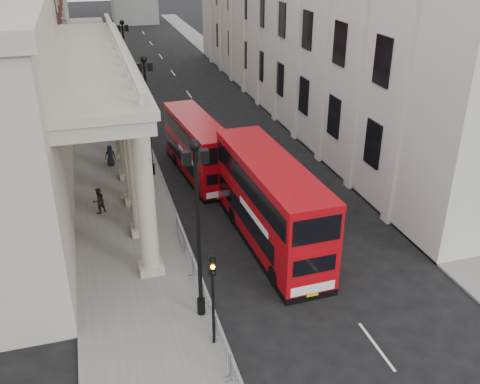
{
  "coord_description": "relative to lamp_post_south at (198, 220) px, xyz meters",
  "views": [
    {
      "loc": [
        -4.29,
        -14.96,
        15.61
      ],
      "look_at": [
        2.86,
        9.67,
        3.08
      ],
      "focal_mm": 40.0,
      "sensor_mm": 36.0,
      "label": 1
    }
  ],
  "objects": [
    {
      "name": "bus_near",
      "position": [
        5.01,
        5.18,
        -2.38
      ],
      "size": [
        3.14,
        11.33,
        4.85
      ],
      "rotation": [
        0.0,
        0.0,
        0.04
      ],
      "color": "#AA070F",
      "rests_on": "ground"
    },
    {
      "name": "pedestrian_c",
      "position": [
        -2.71,
        18.46,
        -4.02
      ],
      "size": [
        0.76,
        0.5,
        1.55
      ],
      "primitive_type": "imported",
      "rotation": [
        0.0,
        0.0,
        6.28
      ],
      "color": "black",
      "rests_on": "sidewalk_west"
    },
    {
      "name": "traffic_light",
      "position": [
        0.1,
        -2.02,
        -1.8
      ],
      "size": [
        0.28,
        0.33,
        4.3
      ],
      "color": "black",
      "rests_on": "sidewalk_west"
    },
    {
      "name": "ground",
      "position": [
        0.6,
        -4.0,
        -4.91
      ],
      "size": [
        260.0,
        260.0,
        0.0
      ],
      "primitive_type": "plane",
      "color": "black",
      "rests_on": "ground"
    },
    {
      "name": "lamp_post_mid",
      "position": [
        0.0,
        16.0,
        0.0
      ],
      "size": [
        1.05,
        0.44,
        8.32
      ],
      "color": "black",
      "rests_on": "sidewalk_west"
    },
    {
      "name": "bus_far",
      "position": [
        3.18,
        15.35,
        -2.78
      ],
      "size": [
        3.14,
        9.61,
        4.08
      ],
      "rotation": [
        0.0,
        0.0,
        0.09
      ],
      "color": "#A8070F",
      "rests_on": "ground"
    },
    {
      "name": "crowd_barriers",
      "position": [
        0.25,
        -1.77,
        -4.24
      ],
      "size": [
        0.5,
        18.75,
        1.1
      ],
      "color": "gray",
      "rests_on": "sidewalk_west"
    },
    {
      "name": "lamp_post_south",
      "position": [
        0.0,
        0.0,
        0.0
      ],
      "size": [
        1.05,
        0.44,
        8.32
      ],
      "color": "black",
      "rests_on": "sidewalk_west"
    },
    {
      "name": "sidewalk_east",
      "position": [
        14.1,
        26.0,
        -4.85
      ],
      "size": [
        3.0,
        140.0,
        0.12
      ],
      "primitive_type": "cube",
      "color": "slate",
      "rests_on": "ground"
    },
    {
      "name": "sidewalk_west",
      "position": [
        -2.4,
        26.0,
        -4.85
      ],
      "size": [
        6.0,
        140.0,
        0.12
      ],
      "primitive_type": "cube",
      "color": "slate",
      "rests_on": "ground"
    },
    {
      "name": "lamp_post_north",
      "position": [
        0.0,
        32.0,
        0.0
      ],
      "size": [
        1.05,
        0.44,
        8.32
      ],
      "color": "black",
      "rests_on": "sidewalk_west"
    },
    {
      "name": "kerb",
      "position": [
        0.55,
        26.0,
        -4.84
      ],
      "size": [
        0.2,
        140.0,
        0.14
      ],
      "primitive_type": "cube",
      "color": "slate",
      "rests_on": "ground"
    },
    {
      "name": "pedestrian_b",
      "position": [
        -3.89,
        11.12,
        -3.98
      ],
      "size": [
        1.0,
        0.94,
        1.63
      ],
      "primitive_type": "imported",
      "rotation": [
        0.0,
        0.0,
        3.71
      ],
      "color": "black",
      "rests_on": "sidewalk_west"
    },
    {
      "name": "pedestrian_a",
      "position": [
        -1.83,
        9.97,
        -3.97
      ],
      "size": [
        0.7,
        0.57,
        1.65
      ],
      "primitive_type": "imported",
      "rotation": [
        0.0,
        0.0,
        0.34
      ],
      "color": "black",
      "rests_on": "sidewalk_west"
    }
  ]
}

